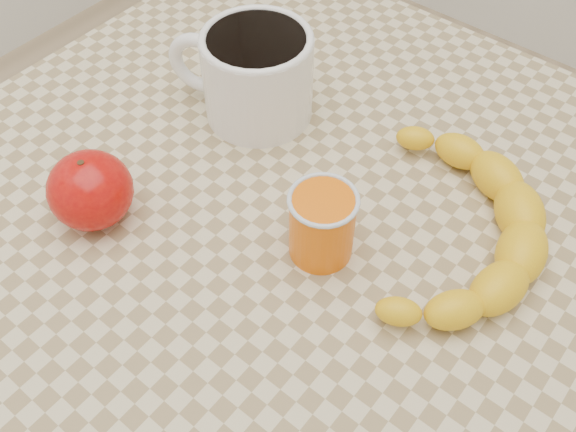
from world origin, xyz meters
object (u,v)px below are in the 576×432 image
Objects in this scene: orange_juice_glass at (322,224)px; apple at (90,190)px; table at (288,279)px; banana at (455,225)px; coffee_mug at (255,72)px.

orange_juice_glass is 0.22m from apple.
banana is at bearing 34.33° from table.
orange_juice_glass is (0.17, -0.11, -0.02)m from coffee_mug.
coffee_mug is 0.21m from apple.
coffee_mug is (-0.13, 0.11, 0.14)m from table.
coffee_mug is at bearing 157.03° from banana.
coffee_mug is 2.41× the size of orange_juice_glass.
apple reaches higher than table.
banana is (0.26, -0.02, -0.03)m from coffee_mug.
banana reaches higher than table.
apple is (-0.02, -0.21, -0.02)m from coffee_mug.
orange_juice_glass is at bearing -153.80° from banana.
table is 0.13m from orange_juice_glass.
table is at bearing -179.43° from orange_juice_glass.
apple is (-0.19, -0.10, -0.00)m from orange_juice_glass.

